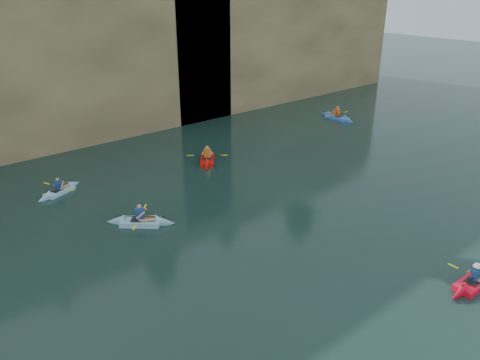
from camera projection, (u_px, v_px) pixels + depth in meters
ground at (305, 313)px, 16.13m from camera, size 160.00×160.00×0.00m
cliff at (12, 46)px, 34.87m from camera, size 70.00×16.00×12.00m
cliff_slab_center at (78, 59)px, 30.96m from camera, size 24.00×2.40×11.40m
cliff_slab_east at (290, 45)px, 43.05m from camera, size 26.00×2.40×9.84m
sea_cave_east at (187, 94)px, 36.58m from camera, size 5.00×1.00×4.50m
main_kayaker at (474, 282)px, 17.50m from camera, size 3.17×2.16×1.17m
kayaker_ltblue_near at (141, 221)px, 21.86m from camera, size 2.93×2.77×1.29m
kayaker_red_far at (207, 159)px, 29.37m from camera, size 2.82×3.23×1.30m
kayaker_ltblue_mid at (59, 191)px, 25.07m from camera, size 2.94×2.06×1.10m
kayaker_blue_east at (337, 117)px, 38.31m from camera, size 2.53×3.67×1.29m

